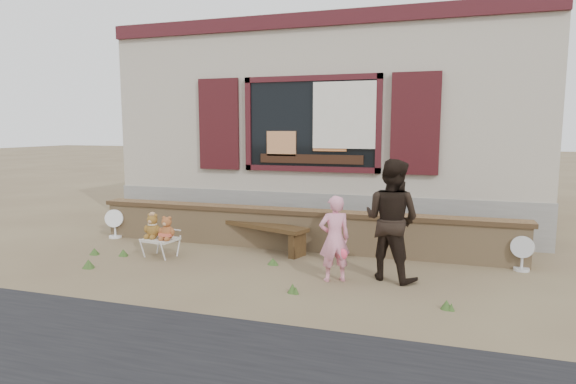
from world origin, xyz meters
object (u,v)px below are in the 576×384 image
(folding_chair, at_px, (160,240))
(child, at_px, (334,239))
(adult, at_px, (391,220))
(teddy_bear_right, at_px, (167,227))
(bench, at_px, (261,230))
(teddy_bear_left, at_px, (153,225))

(folding_chair, bearing_deg, child, 1.14)
(adult, bearing_deg, folding_chair, 21.86)
(teddy_bear_right, xyz_separation_m, child, (2.67, -0.32, 0.09))
(teddy_bear_right, height_order, child, child)
(bench, height_order, child, child)
(teddy_bear_right, xyz_separation_m, adult, (3.36, -0.01, 0.32))
(bench, height_order, teddy_bear_left, teddy_bear_left)
(bench, relative_size, adult, 1.09)
(child, bearing_deg, folding_chair, -34.09)
(bench, xyz_separation_m, folding_chair, (-1.32, -0.89, -0.06))
(folding_chair, xyz_separation_m, child, (2.81, -0.34, 0.30))
(teddy_bear_right, bearing_deg, child, 1.20)
(folding_chair, relative_size, child, 0.47)
(teddy_bear_right, bearing_deg, teddy_bear_left, -180.00)
(teddy_bear_right, bearing_deg, folding_chair, -180.00)
(child, distance_m, adult, 0.79)
(teddy_bear_left, height_order, adult, adult)
(folding_chair, xyz_separation_m, teddy_bear_right, (0.14, -0.02, 0.21))
(bench, xyz_separation_m, child, (1.49, -1.24, 0.24))
(teddy_bear_left, bearing_deg, adult, 7.26)
(child, relative_size, adult, 0.71)
(folding_chair, height_order, teddy_bear_right, teddy_bear_right)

